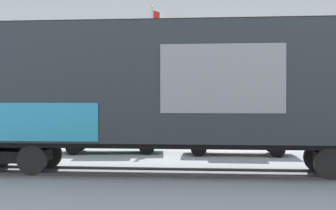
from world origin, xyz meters
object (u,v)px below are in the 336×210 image
(parked_car_green, at_px, (112,133))
(parked_car_tan, at_px, (236,135))
(freight_car, at_px, (178,86))
(flagpole, at_px, (155,52))

(parked_car_green, xyz_separation_m, parked_car_tan, (5.32, -0.12, -0.01))
(freight_car, bearing_deg, flagpole, 101.31)
(freight_car, distance_m, flagpole, 12.64)
(parked_car_green, distance_m, parked_car_tan, 5.32)
(parked_car_tan, bearing_deg, parked_car_green, 178.68)
(flagpole, xyz_separation_m, parked_car_green, (-0.96, -6.80, -4.20))
(flagpole, height_order, parked_car_tan, flagpole)
(parked_car_tan, bearing_deg, flagpole, 122.23)
(parked_car_green, bearing_deg, flagpole, 81.96)
(parked_car_green, bearing_deg, freight_car, -57.75)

